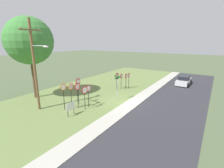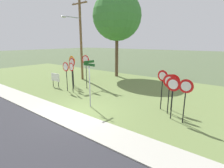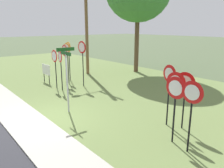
# 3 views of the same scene
# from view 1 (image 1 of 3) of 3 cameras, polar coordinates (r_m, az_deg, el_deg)

# --- Properties ---
(ground_plane) EXTENTS (160.00, 160.00, 0.00)m
(ground_plane) POSITION_cam_1_polar(r_m,az_deg,el_deg) (18.78, 4.80, -6.27)
(ground_plane) COLOR #4C5B3D
(road_asphalt) EXTENTS (44.00, 6.40, 0.01)m
(road_asphalt) POSITION_cam_1_polar(r_m,az_deg,el_deg) (17.25, 19.19, -9.02)
(road_asphalt) COLOR #2D2D33
(road_asphalt) RESTS_ON ground_plane
(sidewalk_strip) EXTENTS (44.00, 1.60, 0.06)m
(sidewalk_strip) POSITION_cam_1_polar(r_m,az_deg,el_deg) (18.43, 7.01, -6.64)
(sidewalk_strip) COLOR #ADAA9E
(sidewalk_strip) RESTS_ON ground_plane
(grass_median) EXTENTS (44.00, 12.00, 0.04)m
(grass_median) POSITION_cam_1_polar(r_m,az_deg,el_deg) (22.04, -9.11, -3.15)
(grass_median) COLOR olive
(grass_median) RESTS_ON ground_plane
(stop_sign_near_left) EXTENTS (0.71, 0.11, 2.73)m
(stop_sign_near_left) POSITION_cam_1_polar(r_m,az_deg,el_deg) (16.61, -16.50, -2.30)
(stop_sign_near_left) COLOR black
(stop_sign_near_left) RESTS_ON grass_median
(stop_sign_near_right) EXTENTS (0.71, 0.10, 2.64)m
(stop_sign_near_right) POSITION_cam_1_polar(r_m,az_deg,el_deg) (16.71, -11.88, -2.13)
(stop_sign_near_right) COLOR black
(stop_sign_near_right) RESTS_ON grass_median
(stop_sign_far_left) EXTENTS (0.75, 0.11, 2.87)m
(stop_sign_far_left) POSITION_cam_1_polar(r_m,az_deg,el_deg) (17.76, -11.70, -0.50)
(stop_sign_far_left) COLOR black
(stop_sign_far_left) RESTS_ON grass_median
(stop_sign_far_center) EXTENTS (0.67, 0.11, 2.70)m
(stop_sign_far_center) POSITION_cam_1_polar(r_m,az_deg,el_deg) (16.68, -14.08, -2.20)
(stop_sign_far_center) COLOR black
(stop_sign_far_center) RESTS_ON grass_median
(stop_sign_far_right) EXTENTS (0.66, 0.13, 2.38)m
(stop_sign_far_right) POSITION_cam_1_polar(r_m,az_deg,el_deg) (16.84, -8.20, -2.55)
(stop_sign_far_right) COLOR black
(stop_sign_far_right) RESTS_ON grass_median
(stop_sign_center_tall) EXTENTS (0.74, 0.10, 2.38)m
(stop_sign_center_tall) POSITION_cam_1_polar(r_m,az_deg,el_deg) (16.36, -9.46, -3.04)
(stop_sign_center_tall) COLOR black
(stop_sign_center_tall) RESTS_ON grass_median
(yield_sign_near_left) EXTENTS (0.76, 0.13, 2.18)m
(yield_sign_near_left) POSITION_cam_1_polar(r_m,az_deg,el_deg) (23.45, 2.02, 2.24)
(yield_sign_near_left) COLOR black
(yield_sign_near_left) RESTS_ON grass_median
(yield_sign_near_right) EXTENTS (0.74, 0.11, 2.26)m
(yield_sign_near_right) POSITION_cam_1_polar(r_m,az_deg,el_deg) (23.15, 3.29, 2.23)
(yield_sign_near_right) COLOR black
(yield_sign_near_right) RESTS_ON grass_median
(yield_sign_far_left) EXTENTS (0.73, 0.10, 2.25)m
(yield_sign_far_left) POSITION_cam_1_polar(r_m,az_deg,el_deg) (23.21, 4.94, 2.21)
(yield_sign_far_left) COLOR black
(yield_sign_far_left) RESTS_ON grass_median
(yield_sign_far_right) EXTENTS (0.68, 0.11, 2.25)m
(yield_sign_far_right) POSITION_cam_1_polar(r_m,az_deg,el_deg) (23.72, 5.98, 2.46)
(yield_sign_far_right) COLOR black
(yield_sign_far_right) RESTS_ON grass_median
(yield_sign_center) EXTENTS (0.66, 0.15, 2.39)m
(yield_sign_center) POSITION_cam_1_polar(r_m,az_deg,el_deg) (22.85, 1.74, 2.32)
(yield_sign_center) COLOR black
(yield_sign_center) RESTS_ON grass_median
(street_name_post) EXTENTS (0.96, 0.82, 2.89)m
(street_name_post) POSITION_cam_1_polar(r_m,az_deg,el_deg) (18.67, 1.87, -0.65)
(street_name_post) COLOR #9EA0A8
(street_name_post) RESTS_ON grass_median
(utility_pole) EXTENTS (2.10, 2.41, 8.69)m
(utility_pole) POSITION_cam_1_polar(r_m,az_deg,el_deg) (17.10, -25.17, 6.70)
(utility_pole) COLOR brown
(utility_pole) RESTS_ON grass_median
(notice_board) EXTENTS (1.10, 0.08, 1.25)m
(notice_board) POSITION_cam_1_polar(r_m,az_deg,el_deg) (15.58, -14.18, -7.74)
(notice_board) COLOR black
(notice_board) RESTS_ON grass_median
(oak_tree_left) EXTENTS (5.32, 5.32, 9.35)m
(oak_tree_left) POSITION_cam_1_polar(r_m,az_deg,el_deg) (21.22, -26.81, 13.21)
(oak_tree_left) COLOR brown
(oak_tree_left) RESTS_ON grass_median
(parked_sedan_distant) EXTENTS (4.21, 1.97, 1.39)m
(parked_sedan_distant) POSITION_cam_1_polar(r_m,az_deg,el_deg) (28.30, 23.68, 1.07)
(parked_sedan_distant) COLOR silver
(parked_sedan_distant) RESTS_ON road_asphalt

